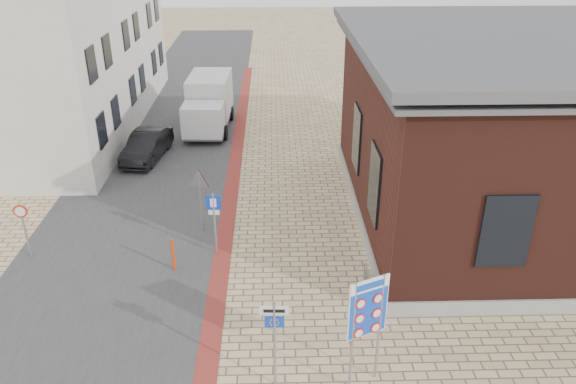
# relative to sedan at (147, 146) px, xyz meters

# --- Properties ---
(ground) EXTENTS (120.00, 120.00, 0.00)m
(ground) POSITION_rel_sedan_xyz_m (6.16, -12.91, -0.64)
(ground) COLOR tan
(ground) RESTS_ON ground
(road_strip) EXTENTS (7.00, 60.00, 0.02)m
(road_strip) POSITION_rel_sedan_xyz_m (0.66, 2.09, -0.63)
(road_strip) COLOR #38383A
(road_strip) RESTS_ON ground
(curb_strip) EXTENTS (0.60, 40.00, 0.02)m
(curb_strip) POSITION_rel_sedan_xyz_m (4.16, -2.91, -0.63)
(curb_strip) COLOR maroon
(curb_strip) RESTS_ON ground
(brick_building) EXTENTS (13.00, 13.00, 6.80)m
(brick_building) POSITION_rel_sedan_xyz_m (15.15, -5.91, 2.84)
(brick_building) COLOR gray
(brick_building) RESTS_ON ground
(townhouse_near) EXTENTS (7.40, 6.40, 8.30)m
(townhouse_near) POSITION_rel_sedan_xyz_m (-4.83, -0.91, 3.52)
(townhouse_near) COLOR beige
(townhouse_near) RESTS_ON ground
(townhouse_mid) EXTENTS (7.40, 6.40, 9.10)m
(townhouse_mid) POSITION_rel_sedan_xyz_m (-4.83, 5.09, 3.92)
(townhouse_mid) COLOR beige
(townhouse_mid) RESTS_ON ground
(townhouse_far) EXTENTS (7.40, 6.40, 8.30)m
(townhouse_far) POSITION_rel_sedan_xyz_m (-4.83, 11.09, 3.52)
(townhouse_far) COLOR beige
(townhouse_far) RESTS_ON ground
(bike_rack) EXTENTS (0.08, 1.80, 0.60)m
(bike_rack) POSITION_rel_sedan_xyz_m (8.81, -10.71, -0.38)
(bike_rack) COLOR slate
(bike_rack) RESTS_ON ground
(sedan) EXTENTS (1.97, 4.08, 1.29)m
(sedan) POSITION_rel_sedan_xyz_m (0.00, 0.00, 0.00)
(sedan) COLOR black
(sedan) RESTS_ON ground
(box_truck) EXTENTS (2.40, 5.28, 2.72)m
(box_truck) POSITION_rel_sedan_xyz_m (2.55, 4.03, 0.76)
(box_truck) COLOR slate
(box_truck) RESTS_ON ground
(border_sign) EXTENTS (0.98, 0.47, 3.09)m
(border_sign) POSITION_rel_sedan_xyz_m (8.08, -14.41, 1.59)
(border_sign) COLOR gray
(border_sign) RESTS_ON ground
(essen_sign) EXTENTS (0.69, 0.07, 2.54)m
(essen_sign) POSITION_rel_sedan_xyz_m (5.91, -14.41, 1.04)
(essen_sign) COLOR gray
(essen_sign) RESTS_ON ground
(parking_sign) EXTENTS (0.50, 0.07, 2.28)m
(parking_sign) POSITION_rel_sedan_xyz_m (3.96, -8.41, 0.89)
(parking_sign) COLOR gray
(parking_sign) RESTS_ON ground
(yield_sign) EXTENTS (0.83, 0.33, 2.42)m
(yield_sign) POSITION_rel_sedan_xyz_m (3.33, -6.91, 1.20)
(yield_sign) COLOR gray
(yield_sign) RESTS_ON ground
(speed_sign) EXTENTS (0.47, 0.07, 1.97)m
(speed_sign) POSITION_rel_sedan_xyz_m (-2.34, -8.41, 0.64)
(speed_sign) COLOR gray
(speed_sign) RESTS_ON ground
(bollard) EXTENTS (0.13, 0.13, 1.14)m
(bollard) POSITION_rel_sedan_xyz_m (2.66, -9.36, -0.07)
(bollard) COLOR red
(bollard) RESTS_ON ground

